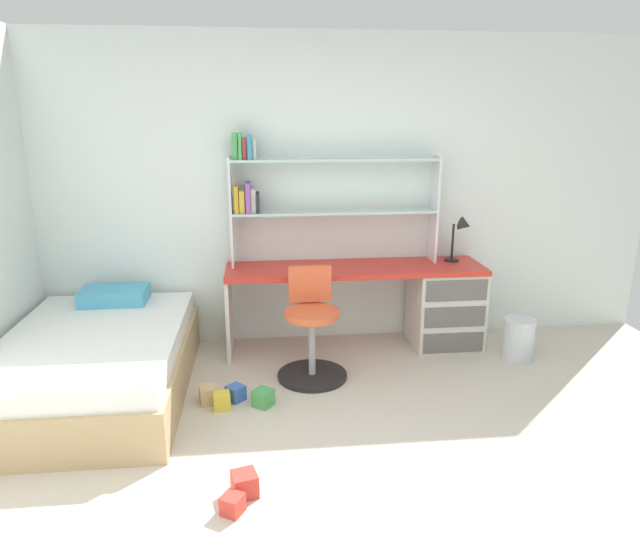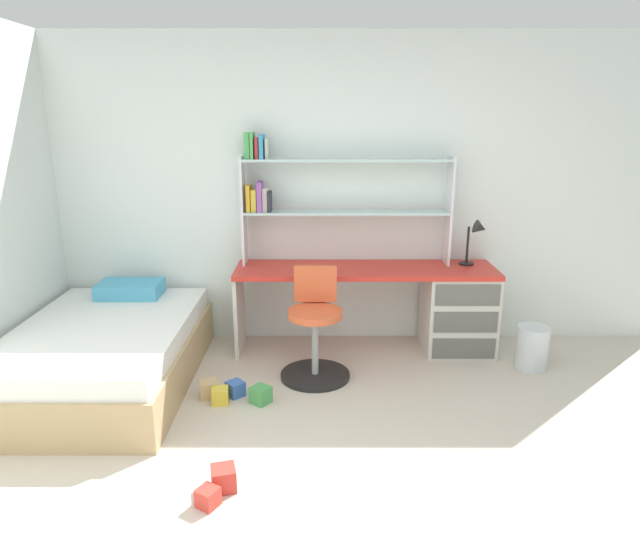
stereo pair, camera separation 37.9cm
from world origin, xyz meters
TOP-DOWN VIEW (x-y plane):
  - ground_plane at (0.00, 0.00)m, footprint 5.70×5.76m
  - room_shell at (-1.20, 1.20)m, footprint 5.70×5.76m
  - desk at (0.77, 2.09)m, footprint 2.10×0.53m
  - bookshelf_hutch at (-0.16, 2.24)m, footprint 1.69×0.22m
  - desk_lamp at (1.10, 2.16)m, footprint 0.20×0.17m
  - swivel_chair at (-0.20, 1.60)m, footprint 0.52×0.52m
  - bed_platform at (-1.72, 1.47)m, footprint 1.22×1.80m
  - waste_bin at (1.48, 1.73)m, footprint 0.24×0.24m
  - toy_block_blue_0 at (-0.75, 1.28)m, footprint 0.15×0.15m
  - toy_block_green_1 at (-0.57, 1.18)m, footprint 0.16×0.16m
  - toy_block_yellow_2 at (-0.84, 1.17)m, footprint 0.12×0.12m
  - toy_block_red_3 at (-0.67, 0.26)m, footprint 0.15×0.15m
  - toy_block_natural_4 at (-0.94, 1.26)m, footprint 0.15×0.15m
  - toy_block_red_5 at (-0.73, 0.13)m, footprint 0.13×0.13m

SIDE VIEW (x-z plane):
  - ground_plane at x=0.00m, z-range -0.02..0.00m
  - toy_block_red_5 at x=-0.73m, z-range 0.00..0.10m
  - toy_block_blue_0 at x=-0.75m, z-range 0.00..0.11m
  - toy_block_yellow_2 at x=-0.84m, z-range 0.00..0.11m
  - toy_block_green_1 at x=-0.57m, z-range 0.00..0.12m
  - toy_block_natural_4 at x=-0.94m, z-range 0.00..0.12m
  - toy_block_red_3 at x=-0.67m, z-range 0.00..0.12m
  - waste_bin at x=1.48m, z-range 0.00..0.34m
  - bed_platform at x=-1.72m, z-range -0.06..0.52m
  - swivel_chair at x=-0.20m, z-range -0.08..0.74m
  - desk at x=0.77m, z-range 0.04..0.75m
  - desk_lamp at x=1.10m, z-range 0.77..1.15m
  - room_shell at x=-1.20m, z-range 0.00..2.53m
  - bookshelf_hutch at x=-0.16m, z-range 0.79..1.85m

